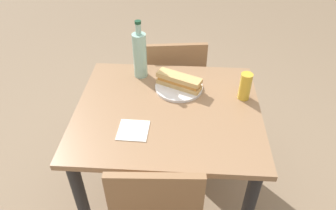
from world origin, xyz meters
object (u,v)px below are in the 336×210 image
at_px(chair_far, 175,84).
at_px(beer_glass, 245,86).
at_px(plate_near, 179,87).
at_px(baguette_sandwich_near, 179,81).
at_px(knife_near, 182,80).
at_px(dining_table, 168,128).
at_px(water_bottle, 140,54).

height_order(chair_far, beer_glass, beer_glass).
relative_size(plate_near, baguette_sandwich_near, 1.03).
relative_size(plate_near, knife_near, 1.69).
xyz_separation_m(dining_table, water_bottle, (-0.17, 0.29, 0.27)).
height_order(plate_near, knife_near, knife_near).
distance_m(dining_table, water_bottle, 0.43).
relative_size(chair_far, water_bottle, 2.55).
bearing_deg(knife_near, water_bottle, 166.51).
xyz_separation_m(baguette_sandwich_near, water_bottle, (-0.22, 0.12, 0.09)).
distance_m(baguette_sandwich_near, knife_near, 0.07).
height_order(chair_far, water_bottle, water_bottle).
bearing_deg(knife_near, chair_far, 98.21).
bearing_deg(knife_near, beer_glass, -20.64).
xyz_separation_m(plate_near, beer_glass, (0.34, -0.06, 0.07)).
xyz_separation_m(dining_table, chair_far, (0.01, 0.60, -0.14)).
height_order(chair_far, baguette_sandwich_near, chair_far).
distance_m(knife_near, water_bottle, 0.27).
bearing_deg(beer_glass, water_bottle, 162.31).
distance_m(chair_far, beer_glass, 0.71).
relative_size(knife_near, beer_glass, 1.04).
height_order(baguette_sandwich_near, knife_near, baguette_sandwich_near).
xyz_separation_m(chair_far, water_bottle, (-0.18, -0.31, 0.41)).
bearing_deg(dining_table, baguette_sandwich_near, 74.25).
height_order(plate_near, water_bottle, water_bottle).
distance_m(water_bottle, beer_glass, 0.59).
distance_m(baguette_sandwich_near, beer_glass, 0.35).
bearing_deg(chair_far, baguette_sandwich_near, -84.90).
bearing_deg(water_bottle, plate_near, -27.67).
relative_size(plate_near, water_bottle, 0.78).
bearing_deg(knife_near, baguette_sandwich_near, -104.11).
height_order(dining_table, knife_near, knife_near).
bearing_deg(baguette_sandwich_near, knife_near, 75.89).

